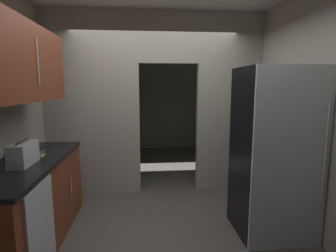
{
  "coord_description": "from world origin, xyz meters",
  "views": [
    {
      "loc": [
        -0.17,
        -2.88,
        1.69
      ],
      "look_at": [
        0.15,
        0.72,
        1.14
      ],
      "focal_mm": 28.4,
      "sensor_mm": 36.0,
      "label": 1
    }
  ],
  "objects_px": {
    "refrigerator": "(274,153)",
    "dishwasher": "(42,233)",
    "book_stack": "(37,151)",
    "boombox": "(23,154)"
  },
  "relations": [
    {
      "from": "dishwasher",
      "to": "book_stack",
      "type": "height_order",
      "value": "book_stack"
    },
    {
      "from": "refrigerator",
      "to": "dishwasher",
      "type": "relative_size",
      "value": 2.17
    },
    {
      "from": "dishwasher",
      "to": "book_stack",
      "type": "xyz_separation_m",
      "value": [
        -0.27,
        0.73,
        0.55
      ]
    },
    {
      "from": "boombox",
      "to": "dishwasher",
      "type": "bearing_deg",
      "value": -55.3
    },
    {
      "from": "dishwasher",
      "to": "boombox",
      "type": "height_order",
      "value": "boombox"
    },
    {
      "from": "book_stack",
      "to": "dishwasher",
      "type": "bearing_deg",
      "value": -69.28
    },
    {
      "from": "dishwasher",
      "to": "boombox",
      "type": "xyz_separation_m",
      "value": [
        -0.28,
        0.4,
        0.6
      ]
    },
    {
      "from": "refrigerator",
      "to": "boombox",
      "type": "bearing_deg",
      "value": -176.07
    },
    {
      "from": "dishwasher",
      "to": "boombox",
      "type": "distance_m",
      "value": 0.78
    },
    {
      "from": "refrigerator",
      "to": "dishwasher",
      "type": "bearing_deg",
      "value": -166.01
    }
  ]
}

